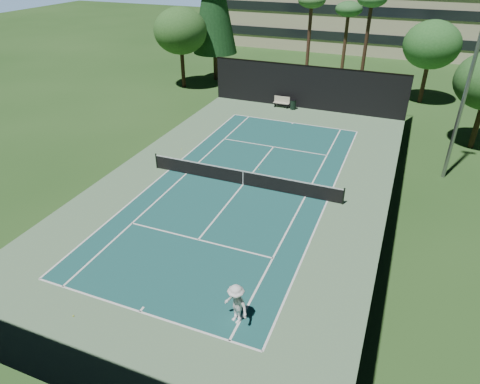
% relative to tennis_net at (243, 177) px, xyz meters
% --- Properties ---
extents(ground, '(160.00, 160.00, 0.00)m').
position_rel_tennis_net_xyz_m(ground, '(0.00, 0.00, -0.56)').
color(ground, '#24491B').
rests_on(ground, ground).
extents(apron_slab, '(18.00, 32.00, 0.01)m').
position_rel_tennis_net_xyz_m(apron_slab, '(0.00, 0.00, -0.55)').
color(apron_slab, '#5A815A').
rests_on(apron_slab, ground).
extents(court_surface, '(10.97, 23.77, 0.01)m').
position_rel_tennis_net_xyz_m(court_surface, '(0.00, 0.00, -0.55)').
color(court_surface, '#19514E').
rests_on(court_surface, ground).
extents(court_lines, '(11.07, 23.87, 0.01)m').
position_rel_tennis_net_xyz_m(court_lines, '(0.00, 0.00, -0.54)').
color(court_lines, white).
rests_on(court_lines, ground).
extents(tennis_net, '(12.90, 0.10, 1.10)m').
position_rel_tennis_net_xyz_m(tennis_net, '(0.00, 0.00, 0.00)').
color(tennis_net, black).
rests_on(tennis_net, ground).
extents(fence, '(18.04, 32.05, 4.03)m').
position_rel_tennis_net_xyz_m(fence, '(0.00, 0.06, 1.45)').
color(fence, black).
rests_on(fence, ground).
extents(player, '(1.40, 1.12, 1.89)m').
position_rel_tennis_net_xyz_m(player, '(3.97, -10.82, 0.39)').
color(player, white).
rests_on(player, ground).
extents(tennis_ball_a, '(0.07, 0.07, 0.07)m').
position_rel_tennis_net_xyz_m(tennis_ball_a, '(-2.43, -13.13, -0.52)').
color(tennis_ball_a, '#C3D530').
rests_on(tennis_ball_a, ground).
extents(tennis_ball_b, '(0.08, 0.08, 0.08)m').
position_rel_tennis_net_xyz_m(tennis_ball_b, '(-3.11, 0.78, -0.52)').
color(tennis_ball_b, '#B1CD2E').
rests_on(tennis_ball_b, ground).
extents(tennis_ball_c, '(0.07, 0.07, 0.07)m').
position_rel_tennis_net_xyz_m(tennis_ball_c, '(0.24, 2.39, -0.52)').
color(tennis_ball_c, '#BEDF32').
rests_on(tennis_ball_c, ground).
extents(tennis_ball_d, '(0.06, 0.06, 0.06)m').
position_rel_tennis_net_xyz_m(tennis_ball_d, '(-6.35, 3.38, -0.53)').
color(tennis_ball_d, '#C3DD32').
rests_on(tennis_ball_d, ground).
extents(park_bench, '(1.50, 0.45, 1.02)m').
position_rel_tennis_net_xyz_m(park_bench, '(-2.16, 15.47, -0.01)').
color(park_bench, '#BEB59D').
rests_on(park_bench, ground).
extents(trash_bin, '(0.56, 0.56, 0.95)m').
position_rel_tennis_net_xyz_m(trash_bin, '(-0.99, 15.30, -0.08)').
color(trash_bin, black).
rests_on(trash_bin, ground).
extents(palm_a, '(2.80, 2.80, 9.32)m').
position_rel_tennis_net_xyz_m(palm_a, '(-2.00, 24.00, 7.63)').
color(palm_a, '#4E2F21').
rests_on(palm_a, ground).
extents(palm_b, '(2.80, 2.80, 8.42)m').
position_rel_tennis_net_xyz_m(palm_b, '(1.50, 26.00, 6.80)').
color(palm_b, '#4C3320').
rests_on(palm_b, ground).
extents(palm_c, '(2.80, 2.80, 9.77)m').
position_rel_tennis_net_xyz_m(palm_c, '(4.00, 23.00, 8.05)').
color(palm_c, '#3F291B').
rests_on(palm_c, ground).
extents(decid_tree_a, '(5.12, 5.12, 7.62)m').
position_rel_tennis_net_xyz_m(decid_tree_a, '(10.00, 22.00, 4.86)').
color(decid_tree_a, '#442B1D').
rests_on(decid_tree_a, ground).
extents(decid_tree_c, '(5.44, 5.44, 8.09)m').
position_rel_tennis_net_xyz_m(decid_tree_c, '(-14.00, 18.00, 5.21)').
color(decid_tree_c, '#43291D').
rests_on(decid_tree_c, ground).
extents(campus_building, '(40.50, 12.50, 8.30)m').
position_rel_tennis_net_xyz_m(campus_building, '(0.00, 45.98, 3.65)').
color(campus_building, beige).
rests_on(campus_building, ground).
extents(light_pole, '(0.90, 0.25, 12.22)m').
position_rel_tennis_net_xyz_m(light_pole, '(12.00, 6.00, 5.90)').
color(light_pole, gray).
rests_on(light_pole, ground).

